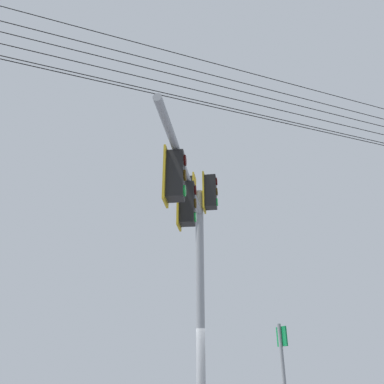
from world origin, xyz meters
The scene contains 4 objects.
signal_mast_assembly centered at (0.41, -0.23, 4.55)m, with size 1.98×4.65×6.38m.
route_sign_primary centered at (1.05, 2.56, 1.64)m, with size 0.18×0.36×2.61m.
route_sign_secondary centered at (1.95, -0.90, 1.49)m, with size 0.12×0.33×2.47m.
overhead_wire_span centered at (1.97, 0.95, 9.54)m, with size 27.34×5.55×2.38m.
Camera 1 is at (-0.91, -8.02, 1.74)m, focal length 34.89 mm.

